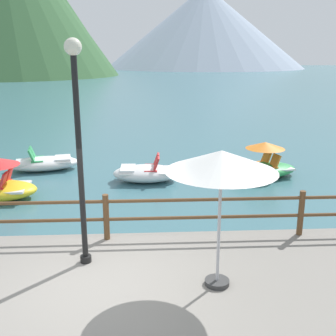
# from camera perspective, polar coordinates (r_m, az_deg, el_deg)

# --- Properties ---
(ground_plane) EXTENTS (200.00, 200.00, 0.00)m
(ground_plane) POSITION_cam_1_polar(r_m,az_deg,el_deg) (46.22, -4.23, 10.74)
(ground_plane) COLOR #3D6B75
(dock_railing) EXTENTS (23.92, 0.12, 0.95)m
(dock_railing) POSITION_cam_1_polar(r_m,az_deg,el_deg) (8.21, -8.69, -6.18)
(dock_railing) COLOR brown
(dock_railing) RESTS_ON promenade_dock
(lamp_post) EXTENTS (0.28, 0.28, 3.86)m
(lamp_post) POSITION_cam_1_polar(r_m,az_deg,el_deg) (6.88, -12.49, 4.66)
(lamp_post) COLOR black
(lamp_post) RESTS_ON promenade_dock
(beach_umbrella) EXTENTS (1.70, 1.70, 2.24)m
(beach_umbrella) POSITION_cam_1_polar(r_m,az_deg,el_deg) (6.11, 7.51, 0.69)
(beach_umbrella) COLOR #B2B2B7
(beach_umbrella) RESTS_ON promenade_dock
(pedal_boat_0) EXTENTS (2.80, 1.97, 1.18)m
(pedal_boat_0) POSITION_cam_1_polar(r_m,az_deg,el_deg) (14.02, 12.91, 0.33)
(pedal_boat_0) COLOR green
(pedal_boat_0) RESTS_ON ground
(pedal_boat_1) EXTENTS (2.15, 1.30, 0.86)m
(pedal_boat_1) POSITION_cam_1_polar(r_m,az_deg,el_deg) (13.22, -3.16, -0.68)
(pedal_boat_1) COLOR white
(pedal_boat_1) RESTS_ON ground
(pedal_boat_4) EXTENTS (2.63, 1.59, 0.83)m
(pedal_boat_4) POSITION_cam_1_polar(r_m,az_deg,el_deg) (15.13, -17.01, 0.67)
(pedal_boat_4) COLOR white
(pedal_boat_4) RESTS_ON ground
(distant_peak) EXTENTS (56.08, 56.08, 22.10)m
(distant_peak) POSITION_cam_1_polar(r_m,az_deg,el_deg) (121.92, 5.15, 19.02)
(distant_peak) COLOR #93A3B7
(distant_peak) RESTS_ON ground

